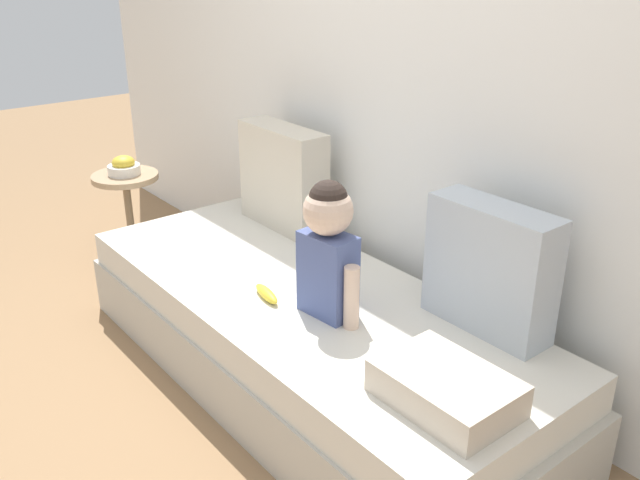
{
  "coord_description": "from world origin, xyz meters",
  "views": [
    {
      "loc": [
        1.88,
        -1.43,
        1.65
      ],
      "look_at": [
        0.09,
        0.0,
        0.65
      ],
      "focal_mm": 38.31,
      "sensor_mm": 36.0,
      "label": 1
    }
  ],
  "objects_px": {
    "side_table": "(127,197)",
    "toddler": "(328,244)",
    "folded_blanket": "(446,388)",
    "fruit_bowl": "(124,167)",
    "couch": "(306,336)",
    "banana": "(267,294)",
    "throw_pillow_right": "(490,268)",
    "throw_pillow_left": "(283,178)"
  },
  "relations": [
    {
      "from": "couch",
      "to": "side_table",
      "type": "distance_m",
      "value": 1.46
    },
    {
      "from": "throw_pillow_left",
      "to": "fruit_bowl",
      "type": "height_order",
      "value": "throw_pillow_left"
    },
    {
      "from": "folded_blanket",
      "to": "side_table",
      "type": "height_order",
      "value": "side_table"
    },
    {
      "from": "side_table",
      "to": "fruit_bowl",
      "type": "relative_size",
      "value": 3.19
    },
    {
      "from": "throw_pillow_right",
      "to": "fruit_bowl",
      "type": "relative_size",
      "value": 2.75
    },
    {
      "from": "throw_pillow_right",
      "to": "folded_blanket",
      "type": "height_order",
      "value": "throw_pillow_right"
    },
    {
      "from": "side_table",
      "to": "throw_pillow_right",
      "type": "bearing_deg",
      "value": 11.82
    },
    {
      "from": "throw_pillow_right",
      "to": "folded_blanket",
      "type": "relative_size",
      "value": 1.16
    },
    {
      "from": "couch",
      "to": "banana",
      "type": "relative_size",
      "value": 12.94
    },
    {
      "from": "side_table",
      "to": "toddler",
      "type": "bearing_deg",
      "value": 1.89
    },
    {
      "from": "couch",
      "to": "folded_blanket",
      "type": "height_order",
      "value": "folded_blanket"
    },
    {
      "from": "banana",
      "to": "side_table",
      "type": "relative_size",
      "value": 0.32
    },
    {
      "from": "couch",
      "to": "banana",
      "type": "height_order",
      "value": "banana"
    },
    {
      "from": "throw_pillow_left",
      "to": "toddler",
      "type": "relative_size",
      "value": 0.98
    },
    {
      "from": "toddler",
      "to": "folded_blanket",
      "type": "distance_m",
      "value": 0.68
    },
    {
      "from": "throw_pillow_right",
      "to": "banana",
      "type": "height_order",
      "value": "throw_pillow_right"
    },
    {
      "from": "banana",
      "to": "throw_pillow_left",
      "type": "bearing_deg",
      "value": 138.9
    },
    {
      "from": "toddler",
      "to": "banana",
      "type": "height_order",
      "value": "toddler"
    },
    {
      "from": "throw_pillow_left",
      "to": "throw_pillow_right",
      "type": "height_order",
      "value": "throw_pillow_left"
    },
    {
      "from": "throw_pillow_left",
      "to": "throw_pillow_right",
      "type": "relative_size",
      "value": 1.08
    },
    {
      "from": "banana",
      "to": "side_table",
      "type": "distance_m",
      "value": 1.4
    },
    {
      "from": "couch",
      "to": "toddler",
      "type": "distance_m",
      "value": 0.52
    },
    {
      "from": "throw_pillow_right",
      "to": "fruit_bowl",
      "type": "xyz_separation_m",
      "value": [
        -2.05,
        -0.43,
        -0.05
      ]
    },
    {
      "from": "side_table",
      "to": "throw_pillow_left",
      "type": "bearing_deg",
      "value": 27.08
    },
    {
      "from": "folded_blanket",
      "to": "fruit_bowl",
      "type": "relative_size",
      "value": 2.37
    },
    {
      "from": "folded_blanket",
      "to": "toddler",
      "type": "bearing_deg",
      "value": 173.62
    },
    {
      "from": "throw_pillow_left",
      "to": "banana",
      "type": "relative_size",
      "value": 2.95
    },
    {
      "from": "throw_pillow_left",
      "to": "folded_blanket",
      "type": "bearing_deg",
      "value": -17.37
    },
    {
      "from": "toddler",
      "to": "banana",
      "type": "bearing_deg",
      "value": -154.17
    },
    {
      "from": "throw_pillow_left",
      "to": "couch",
      "type": "bearing_deg",
      "value": -29.09
    },
    {
      "from": "banana",
      "to": "folded_blanket",
      "type": "relative_size",
      "value": 0.42
    },
    {
      "from": "throw_pillow_left",
      "to": "fruit_bowl",
      "type": "bearing_deg",
      "value": -152.92
    },
    {
      "from": "throw_pillow_left",
      "to": "throw_pillow_right",
      "type": "bearing_deg",
      "value": 0.0
    },
    {
      "from": "throw_pillow_right",
      "to": "folded_blanket",
      "type": "bearing_deg",
      "value": -64.26
    },
    {
      "from": "toddler",
      "to": "side_table",
      "type": "xyz_separation_m",
      "value": [
        -1.63,
        -0.05,
        -0.27
      ]
    },
    {
      "from": "throw_pillow_right",
      "to": "side_table",
      "type": "distance_m",
      "value": 2.1
    },
    {
      "from": "throw_pillow_left",
      "to": "fruit_bowl",
      "type": "distance_m",
      "value": 0.94
    },
    {
      "from": "throw_pillow_right",
      "to": "couch",
      "type": "bearing_deg",
      "value": -150.91
    },
    {
      "from": "folded_blanket",
      "to": "banana",
      "type": "bearing_deg",
      "value": -177.27
    },
    {
      "from": "throw_pillow_right",
      "to": "toddler",
      "type": "height_order",
      "value": "toddler"
    },
    {
      "from": "throw_pillow_left",
      "to": "banana",
      "type": "xyz_separation_m",
      "value": [
        0.56,
        -0.49,
        -0.22
      ]
    },
    {
      "from": "throw_pillow_left",
      "to": "fruit_bowl",
      "type": "relative_size",
      "value": 2.98
    }
  ]
}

